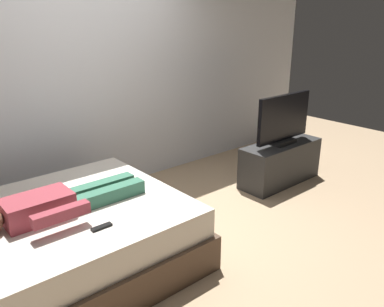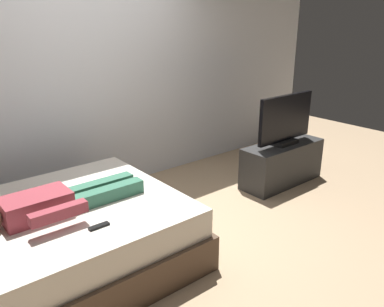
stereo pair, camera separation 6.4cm
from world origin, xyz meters
The scene contains 7 objects.
ground_plane centered at (0.00, 0.00, 0.00)m, with size 10.00×10.00×0.00m, color tan.
back_wall centered at (0.40, 1.49, 1.40)m, with size 6.40×0.10×2.80m, color silver.
bed centered at (-1.02, 0.21, 0.26)m, with size 2.04×1.61×0.54m.
person centered at (-0.99, 0.16, 0.62)m, with size 1.26×0.46×0.18m.
remote centered at (-0.84, -0.24, 0.55)m, with size 0.15×0.04×0.02m, color black.
tv_stand centered at (1.80, 0.20, 0.25)m, with size 1.10×0.40×0.50m, color #2D2D2D.
tv centered at (1.80, 0.20, 0.78)m, with size 0.88×0.20×0.59m.
Camera 1 is at (-1.92, -2.48, 1.94)m, focal length 36.57 mm.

